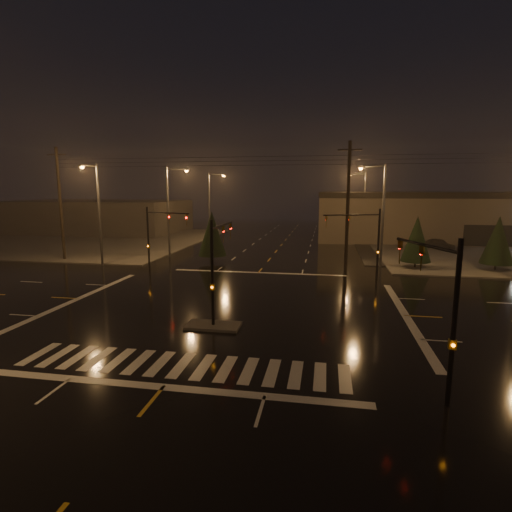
# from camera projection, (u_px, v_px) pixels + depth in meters

# --- Properties ---
(ground) EXTENTS (140.00, 140.00, 0.00)m
(ground) POSITION_uv_depth(u_px,v_px,m) (230.00, 307.00, 26.20)
(ground) COLOR black
(ground) RESTS_ON ground
(sidewalk_nw) EXTENTS (36.00, 36.00, 0.12)m
(sidewalk_nw) POSITION_uv_depth(u_px,v_px,m) (85.00, 240.00, 60.49)
(sidewalk_nw) COLOR #42403B
(sidewalk_nw) RESTS_ON ground
(median_island) EXTENTS (3.00, 1.60, 0.15)m
(median_island) POSITION_uv_depth(u_px,v_px,m) (213.00, 326.00, 22.30)
(median_island) COLOR #42403B
(median_island) RESTS_ON ground
(crosswalk) EXTENTS (15.00, 2.60, 0.01)m
(crosswalk) POSITION_uv_depth(u_px,v_px,m) (182.00, 365.00, 17.46)
(crosswalk) COLOR beige
(crosswalk) RESTS_ON ground
(stop_bar_near) EXTENTS (16.00, 0.50, 0.01)m
(stop_bar_near) POSITION_uv_depth(u_px,v_px,m) (163.00, 387.00, 15.52)
(stop_bar_near) COLOR beige
(stop_bar_near) RESTS_ON ground
(stop_bar_far) EXTENTS (16.00, 0.50, 0.01)m
(stop_bar_far) POSITION_uv_depth(u_px,v_px,m) (258.00, 273.00, 36.88)
(stop_bar_far) COLOR beige
(stop_bar_far) RESTS_ON ground
(retail_building) EXTENTS (60.20, 28.30, 7.20)m
(retail_building) POSITION_uv_depth(u_px,v_px,m) (509.00, 213.00, 64.22)
(retail_building) COLOR #706550
(retail_building) RESTS_ON ground
(commercial_block) EXTENTS (30.00, 18.00, 5.60)m
(commercial_block) POSITION_uv_depth(u_px,v_px,m) (98.00, 216.00, 72.55)
(commercial_block) COLOR #3B3734
(commercial_block) RESTS_ON ground
(signal_mast_median) EXTENTS (0.25, 4.59, 6.00)m
(signal_mast_median) POSITION_uv_depth(u_px,v_px,m) (217.00, 258.00, 22.60)
(signal_mast_median) COLOR black
(signal_mast_median) RESTS_ON ground
(signal_mast_ne) EXTENTS (4.84, 1.86, 6.00)m
(signal_mast_ne) POSITION_uv_depth(u_px,v_px,m) (367.00, 235.00, 33.79)
(signal_mast_ne) COLOR black
(signal_mast_ne) RESTS_ON ground
(signal_mast_nw) EXTENTS (4.84, 1.86, 6.00)m
(signal_mast_nw) POSITION_uv_depth(u_px,v_px,m) (156.00, 231.00, 37.05)
(signal_mast_nw) COLOR black
(signal_mast_nw) RESTS_ON ground
(signal_mast_se) EXTENTS (1.55, 3.87, 6.00)m
(signal_mast_se) POSITION_uv_depth(u_px,v_px,m) (441.00, 299.00, 14.36)
(signal_mast_se) COLOR black
(signal_mast_se) RESTS_ON ground
(streetlight_1) EXTENTS (2.77, 0.32, 10.00)m
(streetlight_1) POSITION_uv_depth(u_px,v_px,m) (171.00, 206.00, 44.65)
(streetlight_1) COLOR #38383A
(streetlight_1) RESTS_ON ground
(streetlight_2) EXTENTS (2.77, 0.32, 10.00)m
(streetlight_2) POSITION_uv_depth(u_px,v_px,m) (211.00, 202.00, 60.19)
(streetlight_2) COLOR #38383A
(streetlight_2) RESTS_ON ground
(streetlight_3) EXTENTS (2.77, 0.32, 10.00)m
(streetlight_3) POSITION_uv_depth(u_px,v_px,m) (380.00, 208.00, 38.86)
(streetlight_3) COLOR #38383A
(streetlight_3) RESTS_ON ground
(streetlight_4) EXTENTS (2.77, 0.32, 10.00)m
(streetlight_4) POSITION_uv_depth(u_px,v_px,m) (363.00, 202.00, 58.29)
(streetlight_4) COLOR #38383A
(streetlight_4) RESTS_ON ground
(streetlight_5) EXTENTS (0.32, 2.77, 10.00)m
(streetlight_5) POSITION_uv_depth(u_px,v_px,m) (97.00, 208.00, 38.86)
(streetlight_5) COLOR #38383A
(streetlight_5) RESTS_ON ground
(utility_pole_0) EXTENTS (2.20, 0.32, 12.00)m
(utility_pole_0) POSITION_uv_depth(u_px,v_px,m) (60.00, 203.00, 42.57)
(utility_pole_0) COLOR black
(utility_pole_0) RESTS_ON ground
(utility_pole_1) EXTENTS (2.20, 0.32, 12.00)m
(utility_pole_1) POSITION_uv_depth(u_px,v_px,m) (348.00, 205.00, 37.41)
(utility_pole_1) COLOR black
(utility_pole_1) RESTS_ON ground
(conifer_0) EXTENTS (2.81, 2.81, 5.08)m
(conifer_0) POSITION_uv_depth(u_px,v_px,m) (417.00, 239.00, 38.40)
(conifer_0) COLOR black
(conifer_0) RESTS_ON ground
(conifer_1) EXTENTS (2.86, 2.86, 5.17)m
(conifer_1) POSITION_uv_depth(u_px,v_px,m) (498.00, 240.00, 37.17)
(conifer_1) COLOR black
(conifer_1) RESTS_ON ground
(conifer_3) EXTENTS (2.97, 2.97, 5.35)m
(conifer_3) POSITION_uv_depth(u_px,v_px,m) (212.00, 234.00, 41.84)
(conifer_3) COLOR black
(conifer_3) RESTS_ON ground
(car_parked) EXTENTS (3.78, 4.29, 1.40)m
(car_parked) POSITION_uv_depth(u_px,v_px,m) (439.00, 244.00, 51.14)
(car_parked) COLOR black
(car_parked) RESTS_ON ground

